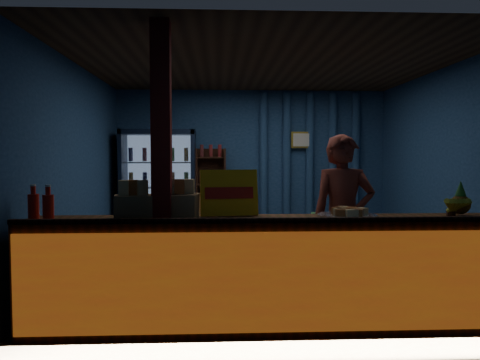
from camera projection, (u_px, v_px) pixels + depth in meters
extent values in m
plane|color=#515154|center=(264.00, 272.00, 5.93)|extent=(4.60, 4.60, 0.00)
plane|color=navy|center=(252.00, 166.00, 8.06)|extent=(4.60, 0.00, 4.60)
plane|color=navy|center=(292.00, 179.00, 3.67)|extent=(4.60, 0.00, 4.60)
plane|color=navy|center=(78.00, 170.00, 5.76)|extent=(0.00, 4.40, 4.40)
plane|color=navy|center=(443.00, 170.00, 5.97)|extent=(0.00, 4.40, 4.40)
plane|color=#472D19|center=(264.00, 65.00, 5.80)|extent=(4.60, 4.60, 0.00)
cube|color=brown|center=(286.00, 273.00, 4.01)|extent=(4.40, 0.55, 0.95)
cube|color=red|center=(291.00, 282.00, 3.72)|extent=(4.35, 0.02, 0.81)
cube|color=#3B1D12|center=(291.00, 220.00, 3.72)|extent=(4.40, 0.04, 0.04)
cube|color=maroon|center=(162.00, 177.00, 3.92)|extent=(0.16, 0.16, 2.60)
cube|color=black|center=(161.00, 187.00, 7.92)|extent=(1.20, 0.06, 1.90)
cube|color=black|center=(124.00, 188.00, 7.63)|extent=(0.06, 0.60, 1.90)
cube|color=black|center=(194.00, 188.00, 7.68)|extent=(0.06, 0.60, 1.90)
cube|color=black|center=(158.00, 132.00, 7.61)|extent=(1.20, 0.60, 0.08)
cube|color=black|center=(159.00, 243.00, 7.70)|extent=(1.20, 0.60, 0.08)
cube|color=#99B2D8|center=(160.00, 187.00, 7.87)|extent=(1.08, 0.02, 1.74)
cube|color=white|center=(157.00, 189.00, 7.38)|extent=(1.12, 0.02, 1.78)
cube|color=black|center=(156.00, 189.00, 7.36)|extent=(0.05, 0.05, 1.80)
cube|color=silver|center=(159.00, 235.00, 7.70)|extent=(1.08, 0.48, 0.02)
cylinder|color=#A54517|center=(132.00, 228.00, 7.67)|extent=(0.07, 0.07, 0.22)
cylinder|color=#1B691A|center=(145.00, 228.00, 7.68)|extent=(0.07, 0.07, 0.22)
cylinder|color=#AC6E1A|center=(159.00, 227.00, 7.69)|extent=(0.07, 0.07, 0.22)
cylinder|color=navy|center=(173.00, 227.00, 7.70)|extent=(0.07, 0.07, 0.22)
cylinder|color=maroon|center=(187.00, 227.00, 7.71)|extent=(0.07, 0.07, 0.22)
cube|color=silver|center=(159.00, 211.00, 7.68)|extent=(1.08, 0.48, 0.02)
cylinder|color=#1B691A|center=(131.00, 203.00, 7.65)|extent=(0.07, 0.07, 0.22)
cylinder|color=#AC6E1A|center=(145.00, 203.00, 7.66)|extent=(0.07, 0.07, 0.22)
cylinder|color=navy|center=(159.00, 203.00, 7.67)|extent=(0.07, 0.07, 0.22)
cylinder|color=maroon|center=(173.00, 203.00, 7.68)|extent=(0.07, 0.07, 0.22)
cylinder|color=#A54517|center=(186.00, 203.00, 7.69)|extent=(0.07, 0.07, 0.22)
cube|color=silver|center=(159.00, 187.00, 7.65)|extent=(1.08, 0.48, 0.02)
cylinder|color=#AC6E1A|center=(131.00, 179.00, 7.63)|extent=(0.07, 0.07, 0.22)
cylinder|color=navy|center=(145.00, 179.00, 7.64)|extent=(0.07, 0.07, 0.22)
cylinder|color=maroon|center=(159.00, 179.00, 7.65)|extent=(0.07, 0.07, 0.22)
cylinder|color=#A54517|center=(173.00, 179.00, 7.66)|extent=(0.07, 0.07, 0.22)
cylinder|color=#1B691A|center=(186.00, 179.00, 7.67)|extent=(0.07, 0.07, 0.22)
cube|color=silver|center=(159.00, 162.00, 7.63)|extent=(1.08, 0.48, 0.02)
cylinder|color=navy|center=(131.00, 155.00, 7.61)|extent=(0.07, 0.07, 0.22)
cylinder|color=maroon|center=(145.00, 155.00, 7.62)|extent=(0.07, 0.07, 0.22)
cylinder|color=#A54517|center=(159.00, 155.00, 7.63)|extent=(0.07, 0.07, 0.22)
cylinder|color=#1B691A|center=(172.00, 155.00, 7.64)|extent=(0.07, 0.07, 0.22)
cylinder|color=#AC6E1A|center=(186.00, 155.00, 7.65)|extent=(0.07, 0.07, 0.22)
cube|color=#3B1D12|center=(211.00, 195.00, 8.00)|extent=(0.50, 0.02, 1.60)
cube|color=#3B1D12|center=(197.00, 196.00, 7.86)|extent=(0.03, 0.28, 1.60)
cube|color=#3B1D12|center=(225.00, 196.00, 7.88)|extent=(0.03, 0.28, 1.60)
cube|color=#3B1D12|center=(211.00, 237.00, 7.91)|extent=(0.46, 0.26, 0.02)
cube|color=#3B1D12|center=(211.00, 211.00, 7.89)|extent=(0.46, 0.26, 0.02)
cube|color=#3B1D12|center=(211.00, 184.00, 7.86)|extent=(0.46, 0.26, 0.02)
cube|color=#3B1D12|center=(211.00, 158.00, 7.84)|extent=(0.46, 0.26, 0.02)
cylinder|color=navy|center=(263.00, 166.00, 8.01)|extent=(0.14, 0.14, 2.50)
cylinder|color=navy|center=(287.00, 166.00, 8.03)|extent=(0.14, 0.14, 2.50)
cylinder|color=navy|center=(310.00, 166.00, 8.05)|extent=(0.14, 0.14, 2.50)
cylinder|color=navy|center=(333.00, 166.00, 8.06)|extent=(0.14, 0.14, 2.50)
cylinder|color=navy|center=(356.00, 166.00, 8.08)|extent=(0.14, 0.14, 2.50)
cube|color=gold|center=(302.00, 140.00, 7.98)|extent=(0.36, 0.03, 0.28)
cube|color=silver|center=(302.00, 140.00, 7.96)|extent=(0.30, 0.01, 0.22)
imported|color=maroon|center=(343.00, 220.00, 4.59)|extent=(0.64, 0.43, 1.69)
imported|color=#57AE5D|center=(341.00, 231.00, 7.24)|extent=(0.91, 0.92, 0.62)
cube|color=#3B1D12|center=(338.00, 236.00, 7.39)|extent=(0.49, 0.36, 0.44)
cylinder|color=#3B1D12|center=(338.00, 219.00, 7.37)|extent=(0.09, 0.09, 0.09)
cube|color=#FFAE0D|center=(229.00, 193.00, 4.13)|extent=(0.52, 0.17, 0.41)
cube|color=red|center=(229.00, 193.00, 4.11)|extent=(0.43, 0.09, 0.10)
cylinder|color=red|center=(34.00, 207.00, 3.92)|extent=(0.09, 0.09, 0.21)
cylinder|color=red|center=(33.00, 189.00, 3.91)|extent=(0.04, 0.04, 0.08)
cylinder|color=white|center=(33.00, 185.00, 3.91)|extent=(0.05, 0.05, 0.02)
cylinder|color=red|center=(48.00, 208.00, 3.84)|extent=(0.09, 0.09, 0.21)
cylinder|color=red|center=(48.00, 190.00, 3.84)|extent=(0.04, 0.04, 0.08)
cylinder|color=white|center=(48.00, 186.00, 3.83)|extent=(0.05, 0.05, 0.02)
cube|color=#986949|center=(133.00, 207.00, 3.92)|extent=(0.35, 0.30, 0.20)
cube|color=gold|center=(124.00, 188.00, 3.90)|extent=(0.09, 0.07, 0.13)
cube|color=#C37B24|center=(133.00, 188.00, 3.92)|extent=(0.09, 0.07, 0.13)
cube|color=gold|center=(143.00, 188.00, 3.93)|extent=(0.09, 0.07, 0.13)
cube|color=#986949|center=(180.00, 206.00, 4.04)|extent=(0.35, 0.30, 0.20)
cube|color=gold|center=(171.00, 187.00, 4.04)|extent=(0.09, 0.07, 0.13)
cube|color=#C37B24|center=(180.00, 187.00, 4.03)|extent=(0.09, 0.07, 0.13)
cube|color=gold|center=(189.00, 187.00, 4.02)|extent=(0.09, 0.07, 0.13)
cylinder|color=silver|center=(347.00, 216.00, 4.01)|extent=(0.51, 0.51, 0.03)
cube|color=gold|center=(359.00, 211.00, 4.01)|extent=(0.11, 0.08, 0.06)
cube|color=#C37B24|center=(353.00, 210.00, 4.08)|extent=(0.13, 0.13, 0.06)
cube|color=gold|center=(344.00, 210.00, 4.11)|extent=(0.08, 0.11, 0.06)
cube|color=#C37B24|center=(337.00, 210.00, 4.08)|extent=(0.13, 0.13, 0.06)
cube|color=gold|center=(336.00, 211.00, 4.00)|extent=(0.11, 0.08, 0.06)
cube|color=#C37B24|center=(341.00, 212.00, 3.94)|extent=(0.13, 0.13, 0.06)
cube|color=gold|center=(350.00, 213.00, 3.91)|extent=(0.08, 0.11, 0.06)
cube|color=#C37B24|center=(358.00, 212.00, 3.94)|extent=(0.13, 0.13, 0.06)
sphere|color=brown|center=(460.00, 205.00, 4.16)|extent=(0.17, 0.17, 0.17)
cone|color=#205F21|center=(461.00, 188.00, 4.15)|extent=(0.10, 0.10, 0.14)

